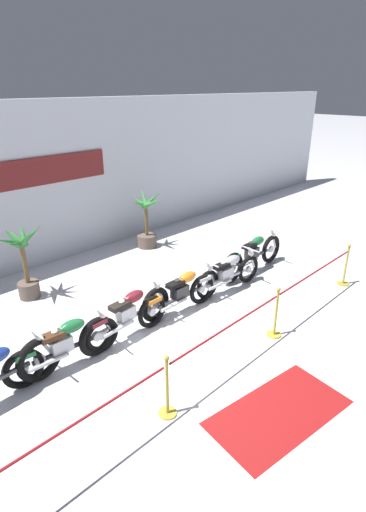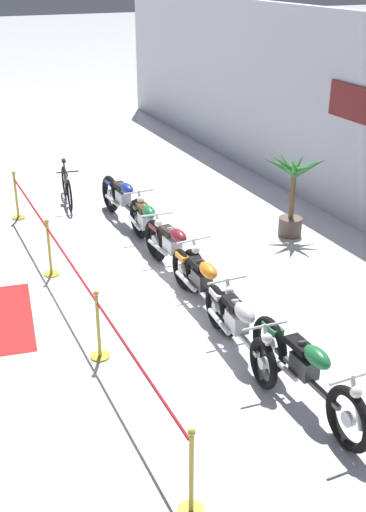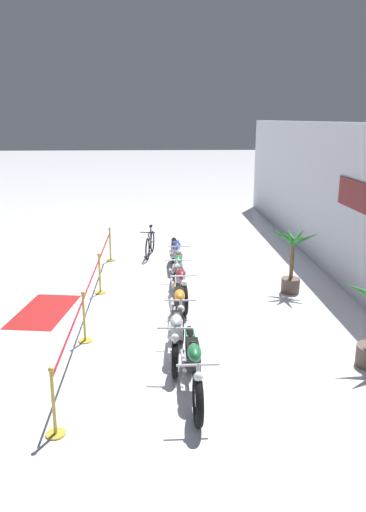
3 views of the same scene
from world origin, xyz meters
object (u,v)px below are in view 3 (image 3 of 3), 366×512
Objects in this scene: potted_palm_right_of_row at (292,257)px; floor_banner at (44,311)px; motorcycle_silver_4 at (176,333)px; motorcycle_blue_0 at (176,255)px; motorcycle_orange_3 at (179,306)px; motorcycle_green_5 at (193,366)px; motorcycle_green_1 at (178,269)px; stanchion_mid_left at (100,280)px; stanchion_far_right at (54,412)px; stanchion_mid_right at (84,325)px; bicycle at (150,244)px; motorcycle_maroon_2 at (180,285)px; stanchion_far_left at (99,267)px.

potted_palm_right_of_row is 6.17m from floor_banner.
motorcycle_silver_4 is 4.58m from potted_palm_right_of_row.
motorcycle_blue_0 reaches higher than motorcycle_orange_3.
motorcycle_green_5 is at bearing 0.05° from motorcycle_blue_0.
motorcycle_green_1 is at bearing -103.80° from potted_palm_right_of_row.
stanchion_mid_left is 0.48× the size of floor_banner.
motorcycle_silver_4 is 2.94m from stanchion_far_right.
motorcycle_orange_3 is (2.71, -0.10, 0.01)m from motorcycle_green_1.
stanchion_mid_left is 1.00× the size of stanchion_mid_right.
potted_palm_right_of_row reaches higher than bicycle.
motorcycle_green_1 is 0.94× the size of motorcycle_maroon_2.
motorcycle_maroon_2 is 2.12× the size of stanchion_far_right.
motorcycle_orange_3 is 1.36m from motorcycle_silver_4.
motorcycle_blue_0 is at bearing 165.36° from stanchion_far_right.
stanchion_mid_right reaches higher than floor_banner.
stanchion_far_right is at bearing -14.64° from motorcycle_blue_0.
stanchion_mid_left reaches higher than motorcycle_orange_3.
bicycle is 1.62× the size of stanchion_mid_left.
motorcycle_orange_3 is 3.59m from potted_palm_right_of_row.
stanchion_mid_right is (0.63, -1.91, -0.11)m from motorcycle_orange_3.
potted_palm_right_of_row is at bearing 118.66° from stanchion_mid_right.
stanchion_far_right is (3.05, 0.00, 0.00)m from stanchion_mid_right.
floor_banner is (-1.66, -1.17, -0.35)m from stanchion_mid_right.
motorcycle_green_5 reaches higher than motorcycle_silver_4.
floor_banner is (2.95, -3.17, -0.48)m from motorcycle_blue_0.
stanchion_far_left is (0.59, -2.00, 0.27)m from motorcycle_green_1.
stanchion_far_left is 1.75m from floor_banner.
motorcycle_silver_4 is 2.15× the size of stanchion_far_right.
potted_palm_right_of_row reaches higher than motorcycle_silver_4.
floor_banner is at bearing -83.95° from motorcycle_maroon_2.
motorcycle_blue_0 is 2.34× the size of stanchion_far_right.
motorcycle_orange_3 is 2.70m from motorcycle_green_5.
motorcycle_silver_4 is at bearing 26.63° from stanchion_mid_left.
stanchion_far_left reaches higher than motorcycle_green_1.
stanchion_mid_left and stanchion_mid_right have the same top height.
motorcycle_green_5 is at bearing 48.71° from floor_banner.
motorcycle_orange_3 is at bearing -2.02° from motorcycle_green_1.
stanchion_mid_right is (2.00, -2.00, -0.11)m from motorcycle_maroon_2.
motorcycle_maroon_2 is 4.07m from motorcycle_green_5.
motorcycle_green_5 is 1.44× the size of bicycle.
motorcycle_orange_3 is at bearing -1.38° from motorcycle_blue_0.
stanchion_far_right is at bearing -7.42° from bicycle.
bicycle is at bearing -135.78° from potted_palm_right_of_row.
motorcycle_blue_0 is at bearing 131.41° from stanchion_mid_left.
motorcycle_green_5 is (6.69, 0.01, 0.00)m from motorcycle_blue_0.
stanchion_far_right is at bearing -63.87° from motorcycle_green_5.
bicycle is 9.50m from stanchion_far_right.
floor_banner is at bearing -144.93° from stanchion_mid_right.
stanchion_far_left is at bearing -157.35° from motorcycle_green_5.
stanchion_mid_left is (1.77, -2.00, -0.13)m from motorcycle_blue_0.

